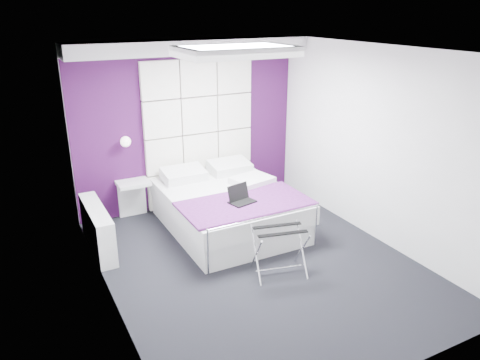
# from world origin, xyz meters

# --- Properties ---
(floor) EXTENTS (4.40, 4.40, 0.00)m
(floor) POSITION_xyz_m (0.00, 0.00, 0.00)
(floor) COLOR black
(floor) RESTS_ON ground
(ceiling) EXTENTS (4.40, 4.40, 0.00)m
(ceiling) POSITION_xyz_m (0.00, 0.00, 2.60)
(ceiling) COLOR white
(ceiling) RESTS_ON wall_back
(wall_back) EXTENTS (3.60, 0.00, 3.60)m
(wall_back) POSITION_xyz_m (0.00, 2.20, 1.30)
(wall_back) COLOR white
(wall_back) RESTS_ON floor
(wall_left) EXTENTS (0.00, 4.40, 4.40)m
(wall_left) POSITION_xyz_m (-1.80, 0.00, 1.30)
(wall_left) COLOR white
(wall_left) RESTS_ON floor
(wall_right) EXTENTS (0.00, 4.40, 4.40)m
(wall_right) POSITION_xyz_m (1.80, 0.00, 1.30)
(wall_right) COLOR white
(wall_right) RESTS_ON floor
(accent_wall) EXTENTS (3.58, 0.02, 2.58)m
(accent_wall) POSITION_xyz_m (0.00, 2.19, 1.30)
(accent_wall) COLOR #380D3B
(accent_wall) RESTS_ON wall_back
(soffit) EXTENTS (3.58, 0.50, 0.20)m
(soffit) POSITION_xyz_m (0.00, 1.95, 2.50)
(soffit) COLOR silver
(soffit) RESTS_ON wall_back
(headboard) EXTENTS (1.80, 0.08, 2.30)m
(headboard) POSITION_xyz_m (0.15, 2.14, 1.17)
(headboard) COLOR silver
(headboard) RESTS_ON wall_back
(skylight) EXTENTS (1.36, 0.86, 0.12)m
(skylight) POSITION_xyz_m (0.00, 0.60, 2.55)
(skylight) COLOR white
(skylight) RESTS_ON ceiling
(wall_lamp) EXTENTS (0.15, 0.15, 0.15)m
(wall_lamp) POSITION_xyz_m (-1.05, 2.06, 1.22)
(wall_lamp) COLOR white
(wall_lamp) RESTS_ON wall_back
(radiator) EXTENTS (0.22, 1.20, 0.60)m
(radiator) POSITION_xyz_m (-1.69, 1.30, 0.30)
(radiator) COLOR silver
(radiator) RESTS_ON floor
(bed) EXTENTS (1.73, 2.09, 0.73)m
(bed) POSITION_xyz_m (0.12, 1.10, 0.31)
(bed) COLOR silver
(bed) RESTS_ON floor
(nightstand) EXTENTS (0.47, 0.37, 0.05)m
(nightstand) POSITION_xyz_m (-0.99, 2.02, 0.57)
(nightstand) COLOR silver
(nightstand) RESTS_ON wall_back
(luggage_rack) EXTENTS (0.60, 0.44, 0.59)m
(luggage_rack) POSITION_xyz_m (0.11, -0.31, 0.30)
(luggage_rack) COLOR silver
(luggage_rack) RESTS_ON floor
(laptop) EXTENTS (0.33, 0.24, 0.24)m
(laptop) POSITION_xyz_m (0.08, 0.63, 0.65)
(laptop) COLOR black
(laptop) RESTS_ON bed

